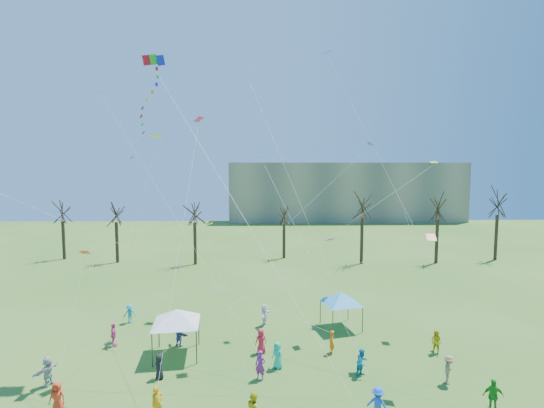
{
  "coord_description": "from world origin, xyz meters",
  "views": [
    {
      "loc": [
        0.17,
        -17.78,
        13.01
      ],
      "look_at": [
        0.76,
        5.0,
        11.0
      ],
      "focal_mm": 25.0,
      "sensor_mm": 36.0,
      "label": 1
    }
  ],
  "objects_px": {
    "big_box_kite": "(149,115)",
    "canopy_tent_white": "(176,316)",
    "canopy_tent_blue": "(341,298)",
    "distant_building": "(344,191)"
  },
  "relations": [
    {
      "from": "distant_building",
      "to": "canopy_tent_white",
      "type": "relative_size",
      "value": 13.57
    },
    {
      "from": "canopy_tent_blue",
      "to": "distant_building",
      "type": "bearing_deg",
      "value": 77.57
    },
    {
      "from": "distant_building",
      "to": "big_box_kite",
      "type": "height_order",
      "value": "big_box_kite"
    },
    {
      "from": "distant_building",
      "to": "canopy_tent_blue",
      "type": "relative_size",
      "value": 15.46
    },
    {
      "from": "big_box_kite",
      "to": "canopy_tent_blue",
      "type": "relative_size",
      "value": 6.44
    },
    {
      "from": "canopy_tent_white",
      "to": "canopy_tent_blue",
      "type": "bearing_deg",
      "value": 19.23
    },
    {
      "from": "big_box_kite",
      "to": "distant_building",
      "type": "bearing_deg",
      "value": 68.17
    },
    {
      "from": "big_box_kite",
      "to": "canopy_tent_blue",
      "type": "distance_m",
      "value": 20.48
    },
    {
      "from": "distant_building",
      "to": "big_box_kite",
      "type": "relative_size",
      "value": 2.4
    },
    {
      "from": "big_box_kite",
      "to": "canopy_tent_white",
      "type": "relative_size",
      "value": 5.66
    }
  ]
}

